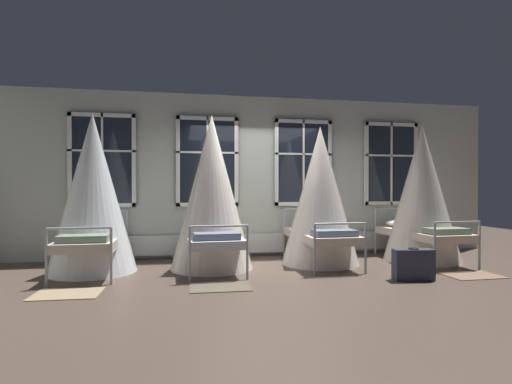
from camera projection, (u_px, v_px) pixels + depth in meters
The scene contains 11 objects.
ground at pixel (271, 269), 6.57m from camera, with size 17.71×17.71×0.00m, color #4C3D33.
back_wall_with_windows at pixel (255, 176), 7.92m from camera, with size 9.85×0.10×3.09m, color #B2B7AD.
window_bank at pixel (257, 200), 7.81m from camera, with size 6.83×0.10×2.59m.
cot_first at pixel (93, 195), 6.30m from camera, with size 1.33×1.88×2.49m.
cot_second at pixel (212, 194), 6.59m from camera, with size 1.33×1.90×2.50m.
cot_third at pixel (320, 197), 7.00m from camera, with size 1.33×1.88×2.38m.
cot_fourth at pixel (422, 195), 7.28m from camera, with size 1.33×1.90×2.45m.
rug_first at pixel (67, 294), 4.98m from camera, with size 0.80×0.56×0.01m, color #8E7A5B.
rug_second at pixel (220, 287), 5.33m from camera, with size 0.80×0.56×0.01m, color brown.
rug_fourth at pixel (472, 275), 6.04m from camera, with size 0.80×0.56×0.01m, color brown.
suitcase_dark at pixel (413, 264), 5.75m from camera, with size 0.58×0.28×0.47m.
Camera 1 is at (-1.47, -6.39, 1.31)m, focal length 28.37 mm.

